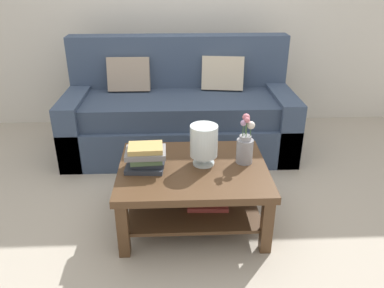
{
  "coord_description": "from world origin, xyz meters",
  "views": [
    {
      "loc": [
        -0.1,
        -2.61,
        1.68
      ],
      "look_at": [
        0.01,
        -0.21,
        0.53
      ],
      "focal_mm": 35.57,
      "sensor_mm": 36.0,
      "label": 1
    }
  ],
  "objects_px": {
    "couch": "(180,113)",
    "coffee_table": "(194,182)",
    "book_stack_main": "(146,157)",
    "glass_hurricane_vase": "(204,142)",
    "flower_pitcher": "(245,146)"
  },
  "relations": [
    {
      "from": "book_stack_main",
      "to": "flower_pitcher",
      "type": "bearing_deg",
      "value": 5.28
    },
    {
      "from": "coffee_table",
      "to": "flower_pitcher",
      "type": "bearing_deg",
      "value": 8.91
    },
    {
      "from": "glass_hurricane_vase",
      "to": "flower_pitcher",
      "type": "distance_m",
      "value": 0.29
    },
    {
      "from": "coffee_table",
      "to": "book_stack_main",
      "type": "relative_size",
      "value": 3.66
    },
    {
      "from": "book_stack_main",
      "to": "glass_hurricane_vase",
      "type": "relative_size",
      "value": 0.97
    },
    {
      "from": "glass_hurricane_vase",
      "to": "flower_pitcher",
      "type": "height_order",
      "value": "flower_pitcher"
    },
    {
      "from": "couch",
      "to": "flower_pitcher",
      "type": "xyz_separation_m",
      "value": [
        0.43,
        -1.16,
        0.19
      ]
    },
    {
      "from": "couch",
      "to": "coffee_table",
      "type": "bearing_deg",
      "value": -86.17
    },
    {
      "from": "coffee_table",
      "to": "flower_pitcher",
      "type": "height_order",
      "value": "flower_pitcher"
    },
    {
      "from": "couch",
      "to": "glass_hurricane_vase",
      "type": "height_order",
      "value": "couch"
    },
    {
      "from": "couch",
      "to": "glass_hurricane_vase",
      "type": "distance_m",
      "value": 1.2
    },
    {
      "from": "couch",
      "to": "flower_pitcher",
      "type": "relative_size",
      "value": 6.14
    },
    {
      "from": "couch",
      "to": "book_stack_main",
      "type": "distance_m",
      "value": 1.25
    },
    {
      "from": "book_stack_main",
      "to": "glass_hurricane_vase",
      "type": "xyz_separation_m",
      "value": [
        0.39,
        0.05,
        0.08
      ]
    },
    {
      "from": "glass_hurricane_vase",
      "to": "book_stack_main",
      "type": "bearing_deg",
      "value": -173.14
    }
  ]
}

